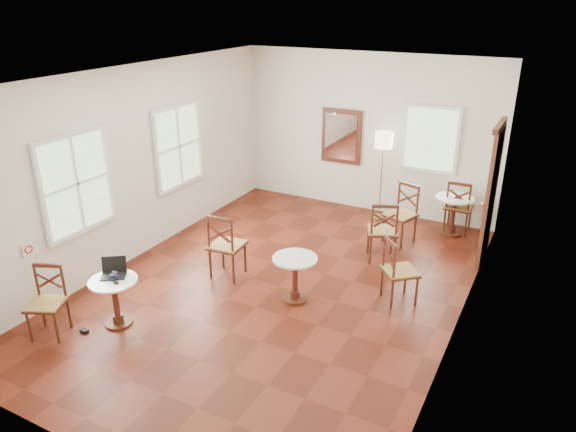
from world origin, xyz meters
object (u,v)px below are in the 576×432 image
object	(u,v)px
chair_back_b	(401,214)
floor_lamp	(384,146)
cafe_table_back	(453,211)
cafe_table_mid	(295,274)
chair_mid_b	(399,271)
chair_back_a	(459,207)
laptop	(114,271)
water_glass	(115,276)
chair_near_a	(226,245)
mouse	(116,282)
cafe_table_near	(115,297)
navy_mug	(113,277)
chair_mid_a	(382,231)
power_adapter	(84,331)
chair_near_b	(47,302)

from	to	relation	value
chair_back_b	floor_lamp	xyz separation A→B (m)	(-0.65, 0.81, 0.90)
cafe_table_back	floor_lamp	size ratio (longest dim) A/B	0.42
cafe_table_mid	chair_mid_b	world-z (taller)	chair_mid_b
cafe_table_mid	chair_back_a	bearing A→B (deg)	65.98
cafe_table_back	laptop	size ratio (longest dim) A/B	1.76
floor_lamp	water_glass	distance (m)	5.29
cafe_table_mid	chair_near_a	distance (m)	1.22
chair_near_a	mouse	bearing A→B (deg)	70.86
cafe_table_back	mouse	world-z (taller)	cafe_table_back
cafe_table_near	mouse	distance (m)	0.28
chair_back_a	navy_mug	xyz separation A→B (m)	(-3.24, -4.97, 0.19)
cafe_table_mid	chair_near_a	world-z (taller)	chair_near_a
laptop	mouse	distance (m)	0.24
chair_mid_b	chair_mid_a	bearing A→B (deg)	-12.27
mouse	power_adapter	distance (m)	0.79
cafe_table_mid	cafe_table_back	world-z (taller)	cafe_table_back
chair_back_a	water_glass	xyz separation A→B (m)	(-3.23, -4.95, 0.21)
chair_near_a	power_adapter	xyz separation A→B (m)	(-0.78, -2.07, -0.49)
floor_lamp	chair_back_b	bearing A→B (deg)	-51.38
chair_near_a	cafe_table_near	bearing A→B (deg)	67.52
chair_near_a	chair_near_b	bearing A→B (deg)	58.47
chair_near_b	laptop	size ratio (longest dim) A/B	2.29
chair_near_a	chair_near_b	distance (m)	2.53
chair_near_b	mouse	distance (m)	0.87
laptop	water_glass	world-z (taller)	laptop
chair_mid_a	chair_back_a	bearing A→B (deg)	-142.26
cafe_table_near	chair_near_b	size ratio (longest dim) A/B	0.71
chair_mid_a	water_glass	world-z (taller)	chair_mid_a
navy_mug	water_glass	xyz separation A→B (m)	(0.01, 0.02, 0.02)
chair_near_a	mouse	xyz separation A→B (m)	(-0.44, -1.77, 0.15)
cafe_table_near	chair_near_a	distance (m)	1.81
chair_near_b	chair_back_b	distance (m)	5.59
chair_near_b	floor_lamp	world-z (taller)	floor_lamp
chair_near_a	mouse	world-z (taller)	chair_near_a
chair_near_b	water_glass	world-z (taller)	chair_near_b
cafe_table_mid	chair_mid_b	size ratio (longest dim) A/B	0.69
cafe_table_back	floor_lamp	xyz separation A→B (m)	(-1.37, 0.10, 0.98)
chair_near_a	chair_mid_b	distance (m)	2.52
chair_back_a	water_glass	size ratio (longest dim) A/B	8.58
cafe_table_back	chair_mid_b	world-z (taller)	chair_mid_b
cafe_table_mid	mouse	size ratio (longest dim) A/B	7.83
chair_mid_a	floor_lamp	bearing A→B (deg)	-95.00
floor_lamp	laptop	bearing A→B (deg)	-111.49
chair_mid_b	mouse	world-z (taller)	chair_mid_b
laptop	power_adapter	distance (m)	0.83
floor_lamp	navy_mug	distance (m)	5.32
chair_mid_a	chair_back_a	xyz separation A→B (m)	(0.85, 1.64, -0.01)
chair_back_b	water_glass	distance (m)	4.79
cafe_table_back	cafe_table_near	bearing A→B (deg)	-123.33
chair_back_b	navy_mug	world-z (taller)	chair_back_b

